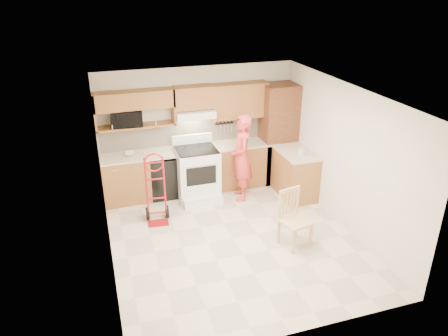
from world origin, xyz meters
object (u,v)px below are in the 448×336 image
range (198,169)px  person (242,158)px  microwave (126,118)px  dining_chair (296,220)px  hand_truck (156,192)px

range → person: size_ratio=0.69×
range → person: bearing=-20.8°
microwave → dining_chair: bearing=-44.8°
person → dining_chair: (0.28, -1.84, -0.39)m
range → hand_truck: 1.18m
microwave → person: (2.05, -0.74, -0.78)m
range → dining_chair: size_ratio=1.24×
person → hand_truck: size_ratio=1.44×
range → hand_truck: hand_truck is taller
microwave → dining_chair: 3.66m
person → dining_chair: bearing=20.3°
microwave → range: (1.24, -0.43, -1.05)m
hand_truck → dining_chair: bearing=-29.8°
range → hand_truck: (-0.94, -0.71, 0.00)m
person → dining_chair: size_ratio=1.80×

